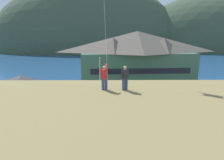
% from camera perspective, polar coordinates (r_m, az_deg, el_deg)
% --- Properties ---
extents(ground_plane, '(600.00, 600.00, 0.00)m').
position_cam_1_polar(ground_plane, '(24.71, -1.10, -13.86)').
color(ground_plane, '#66604C').
extents(parking_lot_pad, '(40.00, 20.00, 0.10)m').
position_cam_1_polar(parking_lot_pad, '(29.23, -1.02, -9.33)').
color(parking_lot_pad, gray).
rests_on(parking_lot_pad, ground).
extents(bay_water, '(360.00, 84.00, 0.03)m').
position_cam_1_polar(bay_water, '(82.78, -0.78, 5.33)').
color(bay_water, navy).
rests_on(bay_water, ground).
extents(far_hill_west_ridge, '(128.84, 72.93, 89.92)m').
position_cam_1_polar(far_hill_west_ridge, '(140.37, -6.95, 8.42)').
color(far_hill_west_ridge, '#3D4C38').
rests_on(far_hill_west_ridge, ground).
extents(far_hill_east_peak, '(106.04, 65.23, 71.68)m').
position_cam_1_polar(far_hill_east_peak, '(155.49, 25.01, 7.75)').
color(far_hill_east_peak, '#3D4C38').
rests_on(far_hill_east_peak, ground).
extents(harbor_lodge, '(24.99, 11.85, 11.63)m').
position_cam_1_polar(harbor_lodge, '(43.81, 7.06, 6.43)').
color(harbor_lodge, '#38604C').
rests_on(harbor_lodge, ground).
extents(storage_shed_near_lot, '(6.84, 4.84, 4.87)m').
position_cam_1_polar(storage_shed_near_lot, '(34.81, -24.00, -2.50)').
color(storage_shed_near_lot, beige).
rests_on(storage_shed_near_lot, ground).
extents(wharf_dock, '(3.20, 12.29, 0.70)m').
position_cam_1_polar(wharf_dock, '(56.32, -3.45, 1.96)').
color(wharf_dock, '#70604C').
rests_on(wharf_dock, ground).
extents(moored_boat_wharfside, '(2.30, 5.99, 2.16)m').
position_cam_1_polar(moored_boat_wharfside, '(53.64, -7.09, 1.73)').
color(moored_boat_wharfside, '#A8A399').
rests_on(moored_boat_wharfside, ground).
extents(parked_car_corner_spot, '(4.32, 2.29, 1.82)m').
position_cam_1_polar(parked_car_corner_spot, '(26.28, -14.95, -10.06)').
color(parked_car_corner_spot, red).
rests_on(parked_car_corner_spot, parking_lot_pad).
extents(parked_car_front_row_end, '(4.34, 2.34, 1.82)m').
position_cam_1_polar(parked_car_front_row_end, '(34.12, 22.70, -5.24)').
color(parked_car_front_row_end, silver).
rests_on(parked_car_front_row_end, parking_lot_pad).
extents(parked_car_lone_by_shed, '(4.33, 2.31, 1.82)m').
position_cam_1_polar(parked_car_lone_by_shed, '(27.85, 23.91, -9.43)').
color(parked_car_lone_by_shed, red).
rests_on(parked_car_lone_by_shed, parking_lot_pad).
extents(parked_car_mid_row_center, '(4.30, 2.25, 1.82)m').
position_cam_1_polar(parked_car_mid_row_center, '(23.79, 6.03, -12.19)').
color(parked_car_mid_row_center, black).
rests_on(parked_car_mid_row_center, parking_lot_pad).
extents(parked_car_mid_row_far, '(4.30, 2.26, 1.82)m').
position_cam_1_polar(parked_car_mid_row_far, '(27.47, -28.80, -10.27)').
color(parked_car_mid_row_far, '#9EA3A8').
rests_on(parked_car_mid_row_far, parking_lot_pad).
extents(parked_car_mid_row_near, '(4.27, 2.20, 1.82)m').
position_cam_1_polar(parked_car_mid_row_near, '(31.21, -8.64, -6.01)').
color(parked_car_mid_row_near, '#B28923').
rests_on(parked_car_mid_row_near, parking_lot_pad).
extents(parked_car_back_row_left, '(4.25, 2.14, 1.82)m').
position_cam_1_polar(parked_car_back_row_left, '(29.66, 5.05, -6.94)').
color(parked_car_back_row_left, '#236633').
rests_on(parked_car_back_row_left, parking_lot_pad).
extents(parked_car_front_row_red, '(4.34, 2.33, 1.82)m').
position_cam_1_polar(parked_car_front_row_red, '(25.63, -4.84, -10.25)').
color(parked_car_front_row_red, '#236633').
rests_on(parked_car_front_row_red, parking_lot_pad).
extents(parking_light_pole, '(0.24, 0.78, 7.21)m').
position_cam_1_polar(parking_light_pole, '(33.35, -3.44, 1.04)').
color(parking_light_pole, '#ADADB2').
rests_on(parking_light_pole, parking_lot_pad).
extents(person_kite_flyer, '(0.52, 0.69, 1.86)m').
position_cam_1_polar(person_kite_flyer, '(14.28, -2.16, 0.94)').
color(person_kite_flyer, '#384770').
rests_on(person_kite_flyer, grassy_hill_foreground).
extents(person_companion, '(0.53, 0.40, 1.74)m').
position_cam_1_polar(person_companion, '(14.20, 3.69, 0.79)').
color(person_companion, '#384770').
rests_on(person_companion, grassy_hill_foreground).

